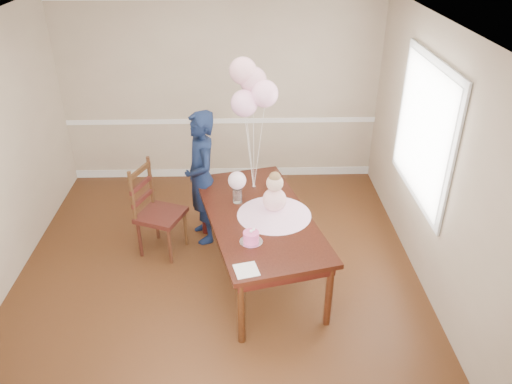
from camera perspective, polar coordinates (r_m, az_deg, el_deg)
name	(u,v)px	position (r m, az deg, el deg)	size (l,w,h in m)	color
floor	(218,279)	(5.66, -4.40, -9.92)	(4.50, 5.00, 0.00)	#381D0E
ceiling	(206,31)	(4.46, -5.79, 17.88)	(4.50, 5.00, 0.02)	white
wall_back	(221,91)	(7.23, -4.06, 11.44)	(4.50, 0.02, 2.70)	tan
wall_front	(191,382)	(2.94, -7.42, -20.74)	(4.50, 0.02, 2.70)	tan
wall_right	(439,169)	(5.28, 20.19, 2.50)	(0.02, 5.00, 2.70)	tan
chair_rail_trim	(222,121)	(7.37, -3.94, 8.10)	(4.50, 0.02, 0.07)	white
baseboard_trim	(224,172)	(7.72, -3.73, 2.29)	(4.50, 0.02, 0.12)	silver
window_frame	(424,131)	(5.62, 18.65, 6.65)	(0.02, 1.66, 1.56)	silver
window_blinds	(422,131)	(5.61, 18.47, 6.66)	(0.01, 1.50, 1.40)	white
dining_table_top	(259,216)	(5.31, 0.30, -2.80)	(1.04, 2.07, 0.05)	black
table_apron	(259,222)	(5.35, 0.30, -3.50)	(0.93, 1.97, 0.10)	black
table_leg_fl	(241,312)	(4.73, -1.72, -13.57)	(0.07, 0.07, 0.73)	black
table_leg_fr	(329,295)	(4.95, 8.32, -11.60)	(0.07, 0.07, 0.73)	black
table_leg_bl	(204,208)	(6.23, -5.95, -1.83)	(0.07, 0.07, 0.73)	black
table_leg_br	(271,199)	(6.40, 1.74, -0.76)	(0.07, 0.07, 0.73)	black
baby_skirt	(274,211)	(5.26, 2.09, -2.13)	(0.79, 0.79, 0.10)	#FFBBE6
baby_torso	(274,200)	(5.19, 2.12, -0.87)	(0.25, 0.25, 0.25)	#FFA1CE
baby_head	(275,183)	(5.10, 2.16, 1.04)	(0.18, 0.18, 0.18)	#D1A990
baby_hair	(275,178)	(5.07, 2.17, 1.65)	(0.12, 0.12, 0.12)	brown
cake_platter	(251,242)	(4.87, -0.56, -5.69)	(0.23, 0.23, 0.01)	silver
birthday_cake	(251,237)	(4.84, -0.56, -5.15)	(0.16, 0.16, 0.10)	#E1478E
cake_flower_a	(251,231)	(4.80, -0.57, -4.49)	(0.03, 0.03, 0.03)	white
cake_flower_b	(254,229)	(4.83, -0.27, -4.30)	(0.03, 0.03, 0.03)	white
rose_vase_near	(237,195)	(5.48, -2.14, -0.39)	(0.10, 0.10, 0.17)	silver
roses_near	(237,180)	(5.39, -2.18, 1.33)	(0.20, 0.20, 0.20)	beige
napkin	(246,270)	(4.52, -1.12, -8.91)	(0.21, 0.21, 0.01)	white
balloon_weight	(254,187)	(5.79, -0.23, 0.57)	(0.04, 0.04, 0.02)	silver
balloon_a	(244,103)	(5.34, -1.35, 10.10)	(0.29, 0.29, 0.29)	#F5AED4
balloon_b	(265,94)	(5.31, 0.99, 11.17)	(0.29, 0.29, 0.29)	#FFB4D8
balloon_c	(253,80)	(5.40, -0.34, 12.65)	(0.29, 0.29, 0.29)	#D899AB
balloon_d	(243,71)	(5.36, -1.50, 13.68)	(0.29, 0.29, 0.29)	#E3A1AD
balloon_ribbon_a	(249,154)	(5.58, -0.76, 4.42)	(0.00, 0.00, 0.87)	white
balloon_ribbon_b	(259,149)	(5.56, 0.34, 4.91)	(0.00, 0.00, 0.97)	white
balloon_ribbon_c	(254,143)	(5.59, -0.28, 5.67)	(0.00, 0.00, 1.08)	silver
balloon_ribbon_d	(249,138)	(5.57, -0.83, 6.14)	(0.00, 0.00, 1.18)	white
dining_chair_seat	(161,215)	(5.92, -10.80, -2.61)	(0.48, 0.48, 0.05)	#36120E
chair_leg_fl	(140,239)	(6.01, -13.14, -5.27)	(0.04, 0.04, 0.47)	#34140E
chair_leg_fr	(170,246)	(5.83, -9.82, -6.09)	(0.04, 0.04, 0.47)	#391A0F
chair_leg_bl	(157,222)	(6.28, -11.27, -3.36)	(0.04, 0.04, 0.47)	#3D1C10
chair_leg_br	(186,228)	(6.11, -8.06, -4.08)	(0.04, 0.04, 0.47)	#371E0F
chair_back_post_l	(132,196)	(5.72, -13.97, -0.48)	(0.04, 0.04, 0.61)	#3D2210
chair_back_post_r	(150,180)	(6.01, -11.98, 1.30)	(0.04, 0.04, 0.61)	#391F0F
chair_slat_low	(143,198)	(5.93, -12.81, -0.68)	(0.03, 0.44, 0.05)	#3E1511
chair_slat_mid	(141,185)	(5.84, -13.00, 0.80)	(0.03, 0.44, 0.05)	#3B1310
chair_slat_top	(139,171)	(5.76, -13.20, 2.33)	(0.03, 0.44, 0.05)	#3A210F
woman	(202,178)	(5.93, -6.22, 1.58)	(0.60, 0.40, 1.66)	#0E1832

